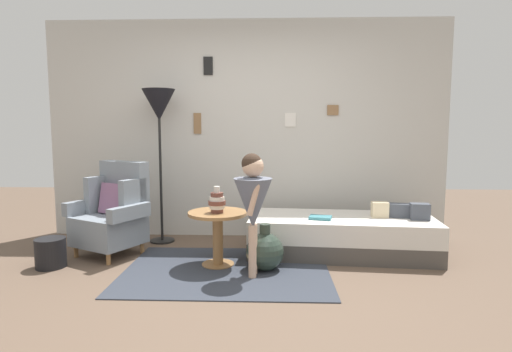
{
  "coord_description": "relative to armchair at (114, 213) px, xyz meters",
  "views": [
    {
      "loc": [
        0.3,
        -3.15,
        1.32
      ],
      "look_at": [
        0.15,
        0.95,
        0.85
      ],
      "focal_mm": 29.31,
      "sensor_mm": 36.0,
      "label": 1
    }
  ],
  "objects": [
    {
      "name": "magazine_basket",
      "position": [
        -0.44,
        -0.46,
        -0.3
      ],
      "size": [
        0.28,
        0.28,
        0.28
      ],
      "primitive_type": "cylinder",
      "color": "black",
      "rests_on": "ground"
    },
    {
      "name": "pillow_back",
      "position": [
        2.79,
        0.06,
        0.04
      ],
      "size": [
        0.17,
        0.13,
        0.16
      ],
      "primitive_type": "cube",
      "rotation": [
        0.0,
        0.0,
        -0.04
      ],
      "color": "beige",
      "rests_on": "daybed"
    },
    {
      "name": "rug",
      "position": [
        1.24,
        -0.5,
        -0.43
      ],
      "size": [
        1.89,
        1.41,
        0.01
      ],
      "primitive_type": "cube",
      "color": "#333842",
      "rests_on": "ground"
    },
    {
      "name": "pillow_head",
      "position": [
        3.16,
        -0.05,
        0.04
      ],
      "size": [
        0.2,
        0.14,
        0.17
      ],
      "primitive_type": "cube",
      "rotation": [
        0.0,
        0.0,
        -0.11
      ],
      "color": "#474C56",
      "rests_on": "daybed"
    },
    {
      "name": "vase_striped",
      "position": [
        1.15,
        -0.4,
        0.19
      ],
      "size": [
        0.16,
        0.16,
        0.25
      ],
      "color": "brown",
      "rests_on": "side_table"
    },
    {
      "name": "demijohn_near",
      "position": [
        1.6,
        -0.47,
        -0.26
      ],
      "size": [
        0.35,
        0.35,
        0.44
      ],
      "color": "#2D3D33",
      "rests_on": "ground"
    },
    {
      "name": "floor_lamp",
      "position": [
        0.38,
        0.48,
        1.07
      ],
      "size": [
        0.37,
        0.37,
        1.76
      ],
      "color": "black",
      "rests_on": "ground"
    },
    {
      "name": "armchair",
      "position": [
        0.0,
        0.0,
        0.0
      ],
      "size": [
        0.9,
        0.82,
        0.97
      ],
      "color": "#9E7042",
      "rests_on": "ground"
    },
    {
      "name": "book_on_daybed",
      "position": [
        2.16,
        -0.06,
        -0.02
      ],
      "size": [
        0.25,
        0.21,
        0.03
      ],
      "primitive_type": "cube",
      "rotation": [
        0.0,
        0.0,
        -0.24
      ],
      "color": "teal",
      "rests_on": "daybed"
    },
    {
      "name": "pillow_mid",
      "position": [
        2.98,
        0.06,
        0.03
      ],
      "size": [
        0.23,
        0.16,
        0.14
      ],
      "primitive_type": "cube",
      "rotation": [
        0.0,
        0.0,
        -0.21
      ],
      "color": "#474C56",
      "rests_on": "daybed"
    },
    {
      "name": "daybed",
      "position": [
        2.39,
        0.06,
        -0.24
      ],
      "size": [
        1.96,
        0.96,
        0.4
      ],
      "color": "#4C4742",
      "rests_on": "ground"
    },
    {
      "name": "side_table",
      "position": [
        1.14,
        -0.35,
        -0.06
      ],
      "size": [
        0.57,
        0.57,
        0.53
      ],
      "color": "#9E7042",
      "rests_on": "ground"
    },
    {
      "name": "ground_plane",
      "position": [
        1.35,
        -1.1,
        -0.44
      ],
      "size": [
        12.0,
        12.0,
        0.0
      ],
      "primitive_type": "plane",
      "color": "brown"
    },
    {
      "name": "person_child",
      "position": [
        1.49,
        -0.64,
        0.26
      ],
      "size": [
        0.34,
        0.34,
        1.1
      ],
      "color": "#D8AD8E",
      "rests_on": "ground"
    },
    {
      "name": "gallery_wall",
      "position": [
        1.35,
        0.85,
        0.86
      ],
      "size": [
        4.8,
        0.12,
        2.6
      ],
      "color": "beige",
      "rests_on": "ground"
    }
  ]
}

